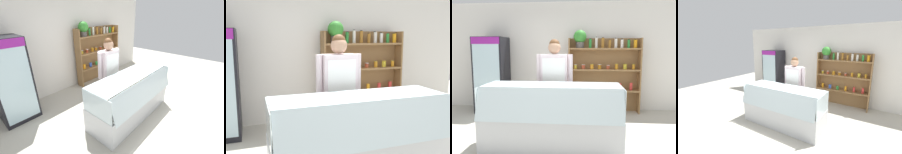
# 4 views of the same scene
# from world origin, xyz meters

# --- Properties ---
(ground_plane) EXTENTS (12.00, 12.00, 0.00)m
(ground_plane) POSITION_xyz_m (0.00, 0.00, 0.00)
(ground_plane) COLOR #B7B2A3
(back_wall) EXTENTS (6.80, 0.10, 2.70)m
(back_wall) POSITION_xyz_m (0.00, 2.34, 1.35)
(back_wall) COLOR white
(back_wall) RESTS_ON ground
(drinks_fridge) EXTENTS (0.71, 0.65, 1.82)m
(drinks_fridge) POSITION_xyz_m (-1.83, 1.85, 0.91)
(drinks_fridge) COLOR black
(drinks_fridge) RESTS_ON ground
(shelving_unit) EXTENTS (1.71, 0.31, 1.99)m
(shelving_unit) POSITION_xyz_m (0.79, 2.07, 1.13)
(shelving_unit) COLOR olive
(shelving_unit) RESTS_ON ground
(deli_display_case) EXTENTS (2.13, 0.82, 1.01)m
(deli_display_case) POSITION_xyz_m (-0.08, -0.00, 0.31)
(deli_display_case) COLOR silver
(deli_display_case) RESTS_ON ground
(shop_clerk) EXTENTS (0.66, 0.25, 1.72)m
(shop_clerk) POSITION_xyz_m (-0.12, 0.63, 1.03)
(shop_clerk) COLOR #2D2D38
(shop_clerk) RESTS_ON ground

